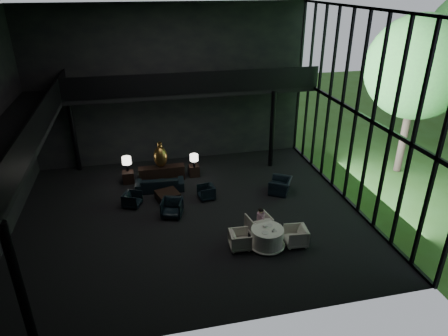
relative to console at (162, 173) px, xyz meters
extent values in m
cube|color=black|center=(0.92, -3.57, -0.35)|extent=(14.00, 12.00, 0.02)
cube|color=black|center=(0.92, -3.57, 7.65)|extent=(14.00, 12.00, 0.02)
cube|color=black|center=(0.92, 2.43, 3.65)|extent=(14.00, 0.04, 8.00)
cube|color=black|center=(0.92, -9.57, 3.65)|extent=(14.00, 0.04, 8.00)
cube|color=black|center=(-5.08, -3.57, 3.65)|extent=(2.00, 12.00, 0.25)
cube|color=black|center=(1.92, 1.43, 3.65)|extent=(12.00, 2.00, 0.25)
cube|color=black|center=(-4.08, -3.57, 4.25)|extent=(0.06, 12.00, 1.00)
cube|color=black|center=(1.92, 0.43, 4.25)|extent=(12.00, 0.06, 1.00)
cylinder|color=black|center=(-4.08, -9.27, 1.65)|extent=(0.24, 0.24, 4.00)
cylinder|color=black|center=(-4.08, 2.13, 1.65)|extent=(0.24, 0.24, 4.00)
cylinder|color=black|center=(5.72, 0.43, 1.65)|extent=(0.24, 0.24, 4.00)
cylinder|color=#382D23|center=(11.92, -1.57, 2.10)|extent=(0.36, 0.36, 4.90)
sphere|color=#2B5E21|center=(11.92, -1.57, 4.90)|extent=(4.80, 4.80, 4.80)
cube|color=black|center=(0.00, 0.00, 0.00)|extent=(2.21, 0.50, 0.70)
ellipsoid|color=brown|center=(0.00, 0.04, 0.87)|extent=(0.66, 0.66, 1.03)
cylinder|color=brown|center=(0.00, 0.04, 1.49)|extent=(0.23, 0.23, 0.21)
cube|color=black|center=(-1.60, 0.05, -0.06)|extent=(0.53, 0.53, 0.58)
cylinder|color=black|center=(-1.60, 0.15, 0.42)|extent=(0.13, 0.13, 0.38)
cylinder|color=white|center=(-1.60, 0.15, 0.78)|extent=(0.43, 0.43, 0.35)
cube|color=black|center=(1.60, 0.10, -0.07)|extent=(0.51, 0.51, 0.56)
cylinder|color=black|center=(1.60, -0.08, 0.38)|extent=(0.12, 0.12, 0.35)
cylinder|color=white|center=(1.60, -0.08, 0.72)|extent=(0.40, 0.40, 0.32)
imported|color=black|center=(-0.17, -1.01, 0.11)|extent=(2.43, 0.87, 0.93)
imported|color=#142731|center=(-1.45, -2.27, -0.02)|extent=(0.81, 0.83, 0.67)
imported|color=black|center=(1.78, -2.31, -0.03)|extent=(0.66, 0.69, 0.65)
imported|color=black|center=(0.14, -3.44, 0.11)|extent=(1.10, 1.06, 0.92)
imported|color=black|center=(5.20, -2.50, 0.11)|extent=(1.13, 1.26, 0.92)
cube|color=black|center=(0.08, -2.09, -0.15)|extent=(1.14, 1.14, 0.41)
cylinder|color=white|center=(3.32, -6.28, 0.02)|extent=(1.19, 1.19, 0.75)
cone|color=white|center=(3.32, -6.28, -0.30)|extent=(1.35, 1.35, 0.10)
imported|color=silver|center=(3.27, -5.40, 0.13)|extent=(1.08, 1.03, 0.96)
imported|color=silver|center=(4.39, -6.40, 0.05)|extent=(0.80, 0.84, 0.81)
imported|color=silver|center=(2.34, -6.16, 0.03)|extent=(0.72, 0.77, 0.75)
cylinder|color=pink|center=(3.35, -5.35, 0.31)|extent=(0.29, 0.29, 0.42)
sphere|color=#D8A884|center=(3.35, -5.35, 0.62)|extent=(0.21, 0.21, 0.21)
ellipsoid|color=black|center=(3.35, -5.35, 0.65)|extent=(0.22, 0.22, 0.15)
cylinder|color=white|center=(3.16, -6.48, 0.41)|extent=(0.25, 0.25, 0.02)
cylinder|color=white|center=(3.46, -6.08, 0.41)|extent=(0.27, 0.27, 0.02)
cylinder|color=white|center=(3.55, -6.45, 0.40)|extent=(0.19, 0.19, 0.01)
cylinder|color=white|center=(3.53, -6.38, 0.44)|extent=(0.10, 0.10, 0.06)
ellipsoid|color=white|center=(3.27, -6.13, 0.44)|extent=(0.17, 0.17, 0.09)
cylinder|color=#99999E|center=(3.44, -6.49, 0.43)|extent=(0.08, 0.08, 0.07)
camera|label=1|loc=(-0.86, -17.72, 8.57)|focal=32.00mm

